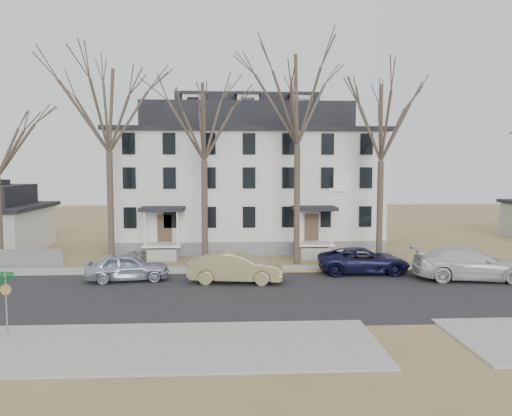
{
  "coord_description": "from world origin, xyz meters",
  "views": [
    {
      "loc": [
        -3.36,
        -22.42,
        6.44
      ],
      "look_at": [
        -1.71,
        9.0,
        3.78
      ],
      "focal_mm": 35.0,
      "sensor_mm": 36.0,
      "label": 1
    }
  ],
  "objects": [
    {
      "name": "car_tan",
      "position": [
        -3.06,
        4.67,
        0.85
      ],
      "size": [
        5.33,
        2.36,
        1.7
      ],
      "primitive_type": "imported",
      "rotation": [
        0.0,
        0.0,
        1.46
      ],
      "color": "#8F8958",
      "rests_on": "ground"
    },
    {
      "name": "tree_mid_left",
      "position": [
        -5.0,
        9.8,
        9.6
      ],
      "size": [
        7.8,
        7.8,
        12.74
      ],
      "color": "#473B31",
      "rests_on": "ground"
    },
    {
      "name": "boarding_house",
      "position": [
        -2.0,
        17.95,
        5.38
      ],
      "size": [
        20.8,
        12.36,
        12.05
      ],
      "color": "slate",
      "rests_on": "ground"
    },
    {
      "name": "car_white",
      "position": [
        10.13,
        4.64,
        0.91
      ],
      "size": [
        6.53,
        3.37,
        1.81
      ],
      "primitive_type": "imported",
      "rotation": [
        0.0,
        0.0,
        1.43
      ],
      "color": "silver",
      "rests_on": "ground"
    },
    {
      "name": "far_sidewalk",
      "position": [
        0.0,
        8.0,
        0.0
      ],
      "size": [
        120.0,
        2.0,
        0.08
      ],
      "primitive_type": "cube",
      "color": "#A09F97",
      "rests_on": "ground"
    },
    {
      "name": "tree_center",
      "position": [
        1.0,
        9.8,
        11.08
      ],
      "size": [
        9.0,
        9.0,
        14.7
      ],
      "color": "#473B31",
      "rests_on": "ground"
    },
    {
      "name": "tree_mid_right",
      "position": [
        6.5,
        9.8,
        9.6
      ],
      "size": [
        7.8,
        7.8,
        12.74
      ],
      "color": "#473B31",
      "rests_on": "ground"
    },
    {
      "name": "main_road",
      "position": [
        0.0,
        2.0,
        0.0
      ],
      "size": [
        120.0,
        10.0,
        0.04
      ],
      "primitive_type": "cube",
      "color": "#27272A",
      "rests_on": "ground"
    },
    {
      "name": "bicycle_left",
      "position": [
        -9.65,
        11.58,
        0.42
      ],
      "size": [
        1.7,
        1.16,
        0.85
      ],
      "primitive_type": "imported",
      "rotation": [
        0.0,
        0.0,
        1.16
      ],
      "color": "black",
      "rests_on": "ground"
    },
    {
      "name": "car_silver",
      "position": [
        -9.1,
        5.4,
        0.78
      ],
      "size": [
        4.78,
        2.44,
        1.56
      ],
      "primitive_type": "imported",
      "rotation": [
        0.0,
        0.0,
        1.71
      ],
      "color": "#AAB1C2",
      "rests_on": "ground"
    },
    {
      "name": "yellow_curb",
      "position": [
        5.0,
        7.1,
        0.0
      ],
      "size": [
        14.0,
        0.25,
        0.06
      ],
      "primitive_type": "cube",
      "color": "gold",
      "rests_on": "ground"
    },
    {
      "name": "street_sign",
      "position": [
        -11.87,
        -3.39,
        1.64
      ],
      "size": [
        0.7,
        0.7,
        2.45
      ],
      "rotation": [
        0.0,
        0.0,
        -0.2
      ],
      "color": "gray",
      "rests_on": "ground"
    },
    {
      "name": "ground",
      "position": [
        0.0,
        0.0,
        0.0
      ],
      "size": [
        120.0,
        120.0,
        0.0
      ],
      "primitive_type": "plane",
      "color": "olive",
      "rests_on": "ground"
    },
    {
      "name": "near_sidewalk_left",
      "position": [
        -8.0,
        -5.0,
        0.0
      ],
      "size": [
        20.0,
        5.0,
        0.08
      ],
      "primitive_type": "cube",
      "color": "#A09F97",
      "rests_on": "ground"
    },
    {
      "name": "car_navy",
      "position": [
        4.63,
        6.69,
        0.75
      ],
      "size": [
        5.49,
        2.69,
        1.5
      ],
      "primitive_type": "imported",
      "rotation": [
        0.0,
        0.0,
        1.53
      ],
      "color": "black",
      "rests_on": "ground"
    },
    {
      "name": "tree_far_left",
      "position": [
        -11.0,
        9.8,
        10.34
      ],
      "size": [
        8.4,
        8.4,
        13.72
      ],
      "color": "#473B31",
      "rests_on": "ground"
    }
  ]
}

